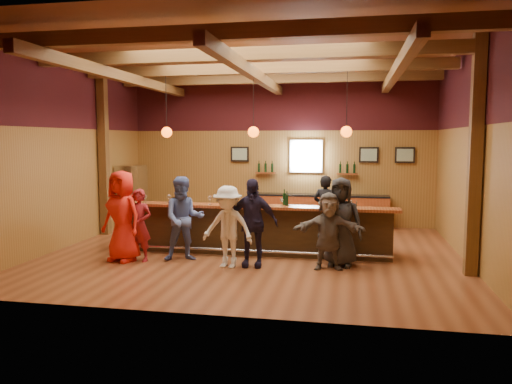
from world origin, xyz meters
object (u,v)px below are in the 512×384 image
customer_orange (122,216)px  customer_redvest (139,225)px  customer_brown (329,231)px  ice_bucket (253,200)px  customer_denim (184,219)px  bartender (325,210)px  back_bar_cabinet (319,211)px  customer_white (228,227)px  customer_navy (252,223)px  bottle_a (284,199)px  bar_counter (255,229)px  stainless_fridge (132,197)px  customer_dark (340,222)px

customer_orange → customer_redvest: bearing=25.8°
customer_brown → ice_bucket: size_ratio=7.06×
customer_denim → bartender: size_ratio=1.06×
back_bar_cabinet → bartender: size_ratio=2.38×
customer_white → customer_navy: customer_navy is taller
bartender → bottle_a: bearing=77.3°
bar_counter → ice_bucket: (-0.02, -0.20, 0.70)m
stainless_fridge → bartender: bearing=-12.3°
bar_counter → customer_redvest: bearing=-149.7°
customer_redvest → customer_brown: customer_redvest is taller
customer_navy → bottle_a: 1.27m
customer_navy → customer_orange: bearing=-180.0°
back_bar_cabinet → customer_brown: 4.81m
customer_navy → bottle_a: customer_navy is taller
bottle_a → customer_navy: bearing=-114.5°
bottle_a → customer_brown: bearing=-45.7°
customer_navy → back_bar_cabinet: bearing=76.7°
customer_denim → bottle_a: 2.22m
bar_counter → back_bar_cabinet: (1.18, 3.57, -0.05)m
bar_counter → bottle_a: bottle_a is taller
stainless_fridge → bartender: 5.75m
customer_orange → bartender: customer_orange is taller
customer_navy → customer_dark: bearing=10.5°
stainless_fridge → ice_bucket: (4.10, -2.65, 0.32)m
customer_denim → ice_bucket: (1.30, 0.87, 0.33)m
customer_navy → bottle_a: (0.50, 1.11, 0.36)m
customer_redvest → ice_bucket: (2.20, 1.09, 0.46)m
customer_navy → ice_bucket: 1.14m
bar_counter → bartender: (1.50, 1.23, 0.32)m
customer_dark → back_bar_cabinet: bearing=103.5°
back_bar_cabinet → stainless_fridge: size_ratio=2.22×
customer_denim → customer_navy: bearing=-28.6°
customer_white → ice_bucket: 1.35m
customer_dark → bartender: size_ratio=1.06×
stainless_fridge → customer_redvest: 4.20m
customer_dark → customer_brown: bearing=-122.0°
customer_denim → customer_navy: (1.49, -0.21, -0.00)m
customer_orange → customer_dark: size_ratio=1.06×
stainless_fridge → ice_bucket: stainless_fridge is taller
back_bar_cabinet → ice_bucket: 4.03m
customer_redvest → ice_bucket: bearing=33.1°
customer_white → customer_denim: bearing=169.4°
bartender → bottle_a: 1.67m
customer_white → ice_bucket: customer_white is taller
customer_orange → customer_white: size_ratio=1.16×
bar_counter → customer_navy: (0.17, -1.28, 0.36)m
bar_counter → customer_orange: (-2.57, -1.35, 0.43)m
stainless_fridge → customer_orange: bearing=-67.8°
customer_orange → bottle_a: 3.46m
bartender → back_bar_cabinet: bearing=-64.5°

